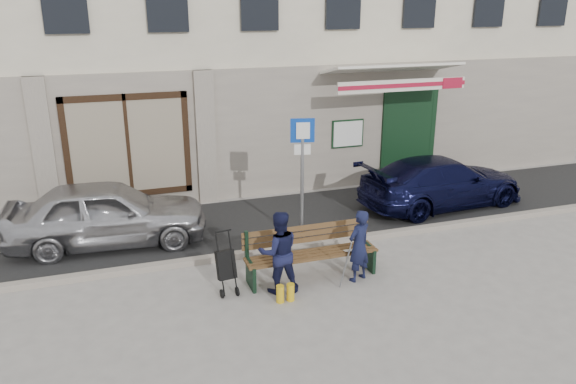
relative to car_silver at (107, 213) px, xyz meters
name	(u,v)px	position (x,y,z in m)	size (l,w,h in m)	color
ground	(340,281)	(3.80, -2.99, -0.67)	(80.00, 80.00, 0.00)	#9E9991
asphalt_lane	(285,220)	(3.80, 0.11, -0.66)	(60.00, 3.20, 0.01)	#282828
curb	(310,245)	(3.80, -1.49, -0.61)	(60.00, 0.18, 0.12)	#9E9384
car_silver	(107,213)	(0.00, 0.00, 0.00)	(1.57, 3.91, 1.33)	#B0B0B4
car_navy	(442,182)	(7.67, -0.18, -0.07)	(1.68, 4.14, 1.20)	black
parking_sign	(302,161)	(3.77, -1.09, 1.04)	(0.47, 0.14, 2.56)	gray
bench	(309,254)	(3.33, -2.67, -0.21)	(2.40, 1.17, 0.98)	brown
man	(359,246)	(4.13, -3.03, -0.01)	(0.48, 0.31, 1.31)	#131734
woman	(279,252)	(2.68, -2.96, 0.05)	(0.70, 0.55, 1.44)	#141638
stroller	(226,266)	(1.83, -2.70, -0.19)	(0.34, 0.46, 1.06)	black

